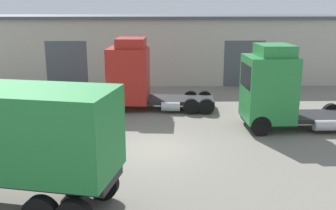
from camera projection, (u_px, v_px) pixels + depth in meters
ground_plane at (154, 150)px, 17.57m from camera, size 60.00×60.00×0.00m
warehouse_building at (156, 47)px, 33.84m from camera, size 32.04×7.51×5.43m
tractor_unit_green at (278, 90)px, 20.04m from camera, size 6.62×2.63×4.39m
tractor_unit_red at (136, 76)px, 24.00m from camera, size 6.55×2.89×4.37m
oil_drum at (102, 128)px, 19.24m from camera, size 0.58×0.58×0.88m
traffic_cone at (58, 131)px, 19.31m from camera, size 0.40×0.40×0.55m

